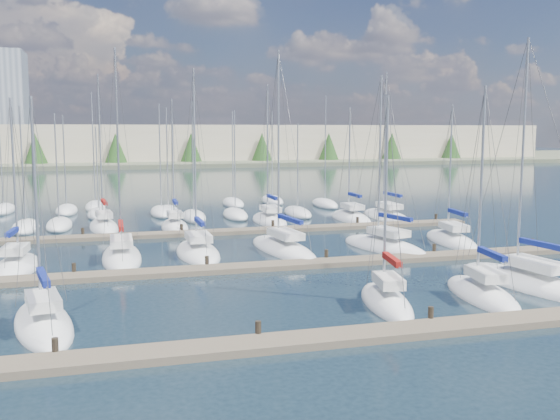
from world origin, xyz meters
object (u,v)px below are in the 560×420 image
object	(u,v)px
sailboat_m	(451,241)
sailboat_j	(198,252)
sailboat_d	(386,302)
sailboat_e	(482,294)
sailboat_k	(283,249)
sailboat_o	(175,227)
sailboat_q	(351,218)
sailboat_f	(528,283)
sailboat_h	(17,267)
sailboat_r	(387,217)
sailboat_n	(104,227)
sailboat_p	(269,220)
sailboat_i	(122,257)
sailboat_b	(43,324)
sailboat_l	(384,247)

from	to	relation	value
sailboat_m	sailboat_j	xyz separation A→B (m)	(-19.73, 0.53, 0.00)
sailboat_m	sailboat_d	world-z (taller)	sailboat_m
sailboat_e	sailboat_k	size ratio (longest dim) A/B	0.78
sailboat_o	sailboat_q	xyz separation A→B (m)	(17.31, 1.34, -0.02)
sailboat_m	sailboat_f	bearing A→B (deg)	-95.11
sailboat_m	sailboat_o	distance (m)	23.75
sailboat_h	sailboat_r	size ratio (longest dim) A/B	0.76
sailboat_m	sailboat_n	bearing A→B (deg)	158.69
sailboat_p	sailboat_k	bearing A→B (deg)	-100.26
sailboat_k	sailboat_i	bearing A→B (deg)	172.12
sailboat_k	sailboat_i	world-z (taller)	sailboat_k
sailboat_b	sailboat_f	bearing A→B (deg)	-9.17
sailboat_l	sailboat_d	xyz separation A→B (m)	(-6.26, -13.74, 0.01)
sailboat_m	sailboat_e	world-z (taller)	sailboat_e
sailboat_i	sailboat_p	bearing A→B (deg)	45.35
sailboat_e	sailboat_r	bearing A→B (deg)	82.44
sailboat_m	sailboat_h	world-z (taller)	sailboat_h
sailboat_j	sailboat_b	bearing A→B (deg)	-122.36
sailboat_h	sailboat_q	distance (m)	32.31
sailboat_n	sailboat_b	size ratio (longest dim) A/B	1.31
sailboat_e	sailboat_j	world-z (taller)	sailboat_j
sailboat_e	sailboat_q	distance (m)	29.01
sailboat_n	sailboat_d	world-z (taller)	sailboat_n
sailboat_n	sailboat_l	world-z (taller)	sailboat_n
sailboat_p	sailboat_d	world-z (taller)	sailboat_p
sailboat_e	sailboat_l	xyz separation A→B (m)	(0.80, 13.75, -0.01)
sailboat_e	sailboat_d	bearing A→B (deg)	-172.17
sailboat_o	sailboat_m	bearing A→B (deg)	-31.82
sailboat_e	sailboat_k	world-z (taller)	sailboat_k
sailboat_f	sailboat_d	distance (m)	9.55
sailboat_f	sailboat_d	xyz separation A→B (m)	(-9.43, -1.53, 0.02)
sailboat_h	sailboat_n	world-z (taller)	sailboat_n
sailboat_o	sailboat_i	xyz separation A→B (m)	(-4.85, -12.32, -0.01)
sailboat_f	sailboat_n	xyz separation A→B (m)	(-23.24, 27.61, 0.02)
sailboat_e	sailboat_j	distance (m)	19.92
sailboat_e	sailboat_p	size ratio (longest dim) A/B	0.85
sailboat_r	sailboat_p	bearing A→B (deg)	176.48
sailboat_q	sailboat_d	distance (m)	30.27
sailboat_j	sailboat_l	bearing A→B (deg)	-7.12
sailboat_i	sailboat_o	bearing A→B (deg)	68.75
sailboat_n	sailboat_p	size ratio (longest dim) A/B	1.04
sailboat_i	sailboat_r	distance (m)	29.15
sailboat_q	sailboat_l	size ratio (longest dim) A/B	0.87
sailboat_r	sailboat_i	bearing A→B (deg)	-153.09
sailboat_l	sailboat_o	bearing A→B (deg)	120.89
sailboat_h	sailboat_i	bearing A→B (deg)	16.20
sailboat_e	sailboat_q	size ratio (longest dim) A/B	1.01
sailboat_q	sailboat_p	distance (m)	8.19
sailboat_e	sailboat_n	distance (m)	34.94
sailboat_o	sailboat_r	distance (m)	21.07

